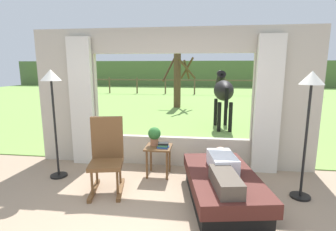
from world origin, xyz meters
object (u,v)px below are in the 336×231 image
rocking_chair (107,155)px  horse (223,91)px  potted_plant (154,135)px  pasture_tree (178,79)px  book_stack (163,145)px  reclining_person (223,168)px  side_table (158,152)px  recliner_sofa (222,187)px  floor_lamp_right (310,97)px  floor_lamp_left (52,91)px

rocking_chair → horse: horse is taller
potted_plant → pasture_tree: size_ratio=0.13×
potted_plant → book_stack: potted_plant is taller
reclining_person → side_table: (-1.03, 0.83, -0.10)m
recliner_sofa → side_table: bearing=132.9°
book_stack → pasture_tree: 7.71m
rocking_chair → horse: 4.83m
reclining_person → recliner_sofa: bearing=79.9°
reclining_person → side_table: reclining_person is taller
potted_plant → floor_lamp_right: bearing=-14.1°
book_stack → floor_lamp_right: 2.31m
recliner_sofa → floor_lamp_left: 3.04m
floor_lamp_left → pasture_tree: pasture_tree is taller
rocking_chair → side_table: bearing=29.8°
side_table → book_stack: 0.18m
potted_plant → floor_lamp_left: (-1.62, -0.35, 0.77)m
recliner_sofa → pasture_tree: (-1.44, 8.37, 1.09)m
side_table → pasture_tree: 7.65m
rocking_chair → pasture_tree: size_ratio=0.46×
potted_plant → side_table: bearing=-36.9°
book_stack → floor_lamp_left: (-1.79, -0.22, 0.91)m
floor_lamp_right → horse: 4.33m
pasture_tree → reclining_person: bearing=-80.3°
recliner_sofa → book_stack: 1.23m
reclining_person → rocking_chair: (-1.72, 0.21, 0.02)m
rocking_chair → floor_lamp_right: (2.86, 0.11, 0.92)m
rocking_chair → floor_lamp_right: size_ratio=0.62×
recliner_sofa → pasture_tree: size_ratio=0.76×
horse → recliner_sofa: bearing=-98.3°
recliner_sofa → floor_lamp_right: 1.71m
recliner_sofa → potted_plant: (-1.11, 0.84, 0.48)m
floor_lamp_left → pasture_tree: (1.29, 7.88, -0.16)m
horse → rocking_chair: bearing=-119.4°
recliner_sofa → side_table: 1.31m
book_stack → rocking_chair: bearing=-144.7°
recliner_sofa → side_table: side_table is taller
book_stack → horse: size_ratio=0.11×
book_stack → floor_lamp_right: bearing=-12.0°
recliner_sofa → floor_lamp_left: (-2.73, 0.49, 1.25)m
floor_lamp_left → book_stack: bearing=7.1°
side_table → potted_plant: size_ratio=1.63×
rocking_chair → book_stack: (0.78, 0.55, 0.02)m
reclining_person → floor_lamp_right: floor_lamp_right is taller
reclining_person → rocking_chair: rocking_chair is taller
potted_plant → floor_lamp_left: size_ratio=0.18×
reclining_person → side_table: 1.32m
reclining_person → pasture_tree: pasture_tree is taller
reclining_person → floor_lamp_left: floor_lamp_left is taller
rocking_chair → floor_lamp_left: bearing=149.9°
side_table → potted_plant: bearing=143.1°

